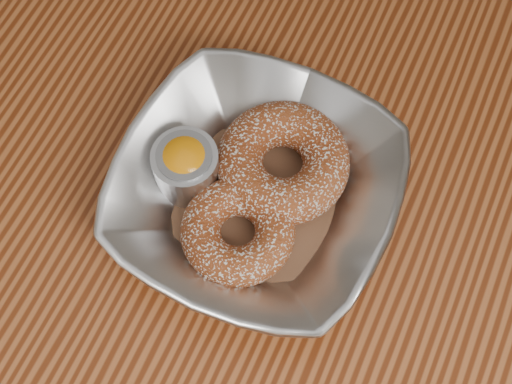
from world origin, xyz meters
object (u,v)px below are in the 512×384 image
at_px(donut_back, 283,162).
at_px(ramekin, 186,166).
at_px(serving_bowl, 256,193).
at_px(donut_front, 238,231).
at_px(table, 337,324).

xyz_separation_m(donut_back, ramekin, (-0.07, -0.04, 0.01)).
distance_m(serving_bowl, ramekin, 0.06).
distance_m(donut_front, ramekin, 0.07).
distance_m(donut_back, ramekin, 0.08).
height_order(table, ramekin, ramekin).
relative_size(table, donut_front, 12.83).
distance_m(table, donut_back, 0.18).
distance_m(donut_back, donut_front, 0.07).
xyz_separation_m(table, ramekin, (-0.16, 0.04, 0.13)).
xyz_separation_m(donut_front, ramekin, (-0.06, 0.03, 0.01)).
xyz_separation_m(donut_back, donut_front, (-0.01, -0.07, -0.00)).
relative_size(donut_front, ramekin, 1.69).
relative_size(serving_bowl, ramekin, 4.16).
xyz_separation_m(table, donut_back, (-0.09, 0.08, 0.13)).
bearing_deg(table, serving_bowl, 157.96).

